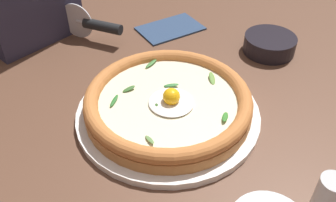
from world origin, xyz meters
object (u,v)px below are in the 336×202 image
(pizza, at_px, (168,102))
(pepper_shaker, at_px, (325,202))
(side_bowl, at_px, (269,44))
(folded_napkin, at_px, (170,28))
(pizza_cutter, at_px, (94,25))

(pizza, distance_m, pepper_shaker, 0.27)
(pepper_shaker, bearing_deg, side_bowl, -40.47)
(pizza, distance_m, folded_napkin, 0.29)
(side_bowl, relative_size, folded_napkin, 0.75)
(pizza, distance_m, pizza_cutter, 0.29)
(pizza, distance_m, side_bowl, 0.29)
(pizza_cutter, relative_size, folded_napkin, 0.94)
(pizza_cutter, bearing_deg, side_bowl, -134.08)
(side_bowl, relative_size, pizza_cutter, 0.80)
(side_bowl, xyz_separation_m, pizza_cutter, (0.26, 0.26, 0.02))
(folded_napkin, bearing_deg, pizza, 141.75)
(pizza_cutter, relative_size, pepper_shaker, 1.63)
(side_bowl, bearing_deg, pizza_cutter, 45.92)
(pizza, bearing_deg, pepper_shaker, -173.71)
(pizza, height_order, folded_napkin, pizza)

